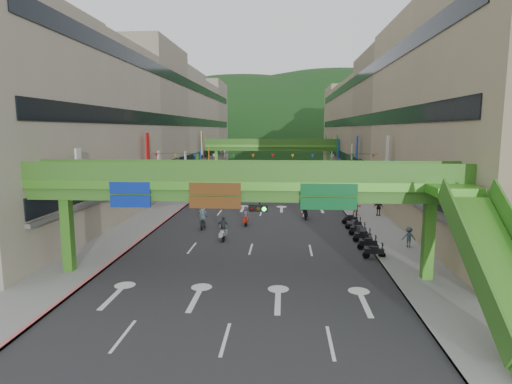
% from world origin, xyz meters
% --- Properties ---
extents(ground, '(320.00, 320.00, 0.00)m').
position_xyz_m(ground, '(0.00, 0.00, 0.00)').
color(ground, black).
rests_on(ground, ground).
extents(road_slab, '(18.00, 140.00, 0.02)m').
position_xyz_m(road_slab, '(0.00, 50.00, 0.01)').
color(road_slab, '#28282B').
rests_on(road_slab, ground).
extents(sidewalk_left, '(4.00, 140.00, 0.15)m').
position_xyz_m(sidewalk_left, '(-11.00, 50.00, 0.07)').
color(sidewalk_left, gray).
rests_on(sidewalk_left, ground).
extents(sidewalk_right, '(4.00, 140.00, 0.15)m').
position_xyz_m(sidewalk_right, '(11.00, 50.00, 0.07)').
color(sidewalk_right, gray).
rests_on(sidewalk_right, ground).
extents(curb_left, '(0.20, 140.00, 0.18)m').
position_xyz_m(curb_left, '(-9.10, 50.00, 0.09)').
color(curb_left, '#CC5959').
rests_on(curb_left, ground).
extents(curb_right, '(0.20, 140.00, 0.18)m').
position_xyz_m(curb_right, '(9.10, 50.00, 0.09)').
color(curb_right, gray).
rests_on(curb_right, ground).
extents(building_row_left, '(12.80, 95.00, 19.00)m').
position_xyz_m(building_row_left, '(-18.93, 50.00, 9.46)').
color(building_row_left, '#9E937F').
rests_on(building_row_left, ground).
extents(building_row_right, '(12.80, 95.00, 19.00)m').
position_xyz_m(building_row_right, '(18.93, 50.00, 9.46)').
color(building_row_right, gray).
rests_on(building_row_right, ground).
extents(overpass_near, '(28.00, 12.27, 7.10)m').
position_xyz_m(overpass_near, '(0.93, 5.38, 5.21)').
color(overpass_near, '#4C9E2D').
rests_on(overpass_near, ground).
extents(overpass_far, '(28.00, 2.20, 7.10)m').
position_xyz_m(overpass_far, '(0.00, 65.00, 5.40)').
color(overpass_far, '#4C9E2D').
rests_on(overpass_far, ground).
extents(hill_left, '(168.00, 140.00, 112.00)m').
position_xyz_m(hill_left, '(-15.00, 160.00, 0.00)').
color(hill_left, '#1C4419').
rests_on(hill_left, ground).
extents(hill_right, '(208.00, 176.00, 128.00)m').
position_xyz_m(hill_right, '(25.00, 180.00, 0.00)').
color(hill_right, '#1C4419').
rests_on(hill_right, ground).
extents(bunting_string, '(26.00, 0.36, 0.47)m').
position_xyz_m(bunting_string, '(0.00, 30.00, 5.96)').
color(bunting_string, black).
rests_on(bunting_string, ground).
extents(scooter_rider_near, '(0.68, 1.60, 2.11)m').
position_xyz_m(scooter_rider_near, '(-4.85, 18.36, 0.99)').
color(scooter_rider_near, black).
rests_on(scooter_rider_near, ground).
extents(scooter_rider_mid, '(0.91, 1.60, 2.22)m').
position_xyz_m(scooter_rider_mid, '(4.66, 23.27, 1.16)').
color(scooter_rider_mid, black).
rests_on(scooter_rider_mid, ground).
extents(scooter_rider_left, '(1.02, 1.60, 2.00)m').
position_xyz_m(scooter_rider_left, '(-2.45, 14.48, 0.99)').
color(scooter_rider_left, gray).
rests_on(scooter_rider_left, ground).
extents(scooter_rider_far, '(0.77, 1.60, 1.84)m').
position_xyz_m(scooter_rider_far, '(-1.09, 20.01, 0.91)').
color(scooter_rider_far, maroon).
rests_on(scooter_rider_far, ground).
extents(parked_scooter_row, '(1.60, 11.55, 1.08)m').
position_xyz_m(parked_scooter_row, '(8.80, 15.73, 0.52)').
color(parked_scooter_row, black).
rests_on(parked_scooter_row, ground).
extents(car_silver, '(1.57, 3.89, 1.26)m').
position_xyz_m(car_silver, '(-4.54, 61.98, 0.63)').
color(car_silver, '#95949B').
rests_on(car_silver, ground).
extents(car_yellow, '(1.75, 4.16, 1.41)m').
position_xyz_m(car_yellow, '(1.05, 47.38, 0.70)').
color(car_yellow, orange).
rests_on(car_yellow, ground).
extents(pedestrian_red, '(1.01, 0.88, 1.75)m').
position_xyz_m(pedestrian_red, '(9.99, 24.78, 0.88)').
color(pedestrian_red, '#B01C2D').
rests_on(pedestrian_red, ground).
extents(pedestrian_dark, '(1.07, 0.84, 1.69)m').
position_xyz_m(pedestrian_dark, '(12.20, 24.88, 0.84)').
color(pedestrian_dark, black).
rests_on(pedestrian_dark, ground).
extents(pedestrian_blue, '(0.75, 0.50, 1.56)m').
position_xyz_m(pedestrian_blue, '(11.90, 12.90, 0.78)').
color(pedestrian_blue, '#354857').
rests_on(pedestrian_blue, ground).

